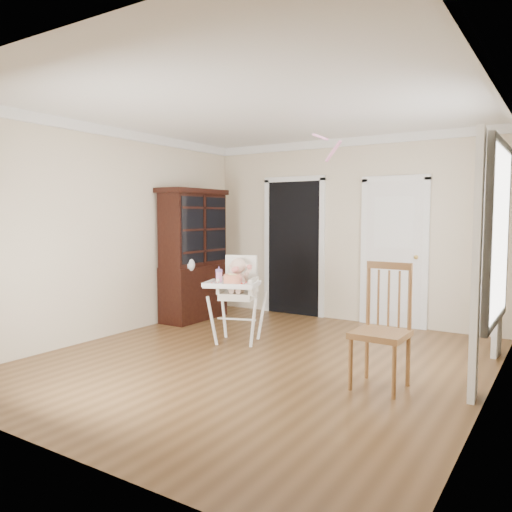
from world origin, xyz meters
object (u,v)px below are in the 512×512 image
Objects in this scene: cake at (232,280)px; sippy_cup at (219,275)px; high_chair at (238,288)px; china_cabinet at (193,255)px; dining_chair at (382,330)px.

sippy_cup is at bearing 160.63° from cake.
high_chair is 1.58m from china_cabinet.
sippy_cup is at bearing -38.86° from china_cabinet.
high_chair is 0.29m from sippy_cup.
china_cabinet reaches higher than high_chair.
high_chair is 0.32m from cake.
cake is 0.13× the size of china_cabinet.
high_chair reaches higher than cake.
sippy_cup is 1.53m from china_cabinet.
cake is 1.79m from china_cabinet.
cake is at bearing -87.20° from high_chair.
dining_chair is (2.18, -0.46, -0.31)m from sippy_cup.
dining_chair is at bearing -36.23° from high_chair.
china_cabinet is at bearing 130.89° from high_chair.
dining_chair reaches higher than high_chair.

